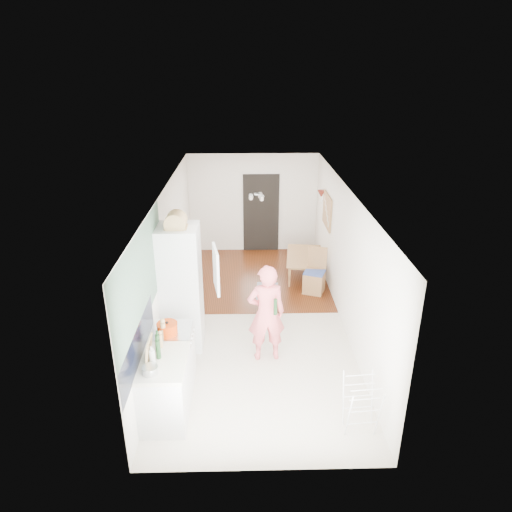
{
  "coord_description": "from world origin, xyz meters",
  "views": [
    {
      "loc": [
        -0.2,
        -7.52,
        4.5
      ],
      "look_at": [
        -0.01,
        0.2,
        1.22
      ],
      "focal_mm": 32.0,
      "sensor_mm": 36.0,
      "label": 1
    }
  ],
  "objects_px": {
    "dining_table": "(305,267)",
    "drying_rack": "(361,406)",
    "person": "(266,305)",
    "stool": "(268,304)",
    "dining_chair": "(315,271)"
  },
  "relations": [
    {
      "from": "stool",
      "to": "drying_rack",
      "type": "height_order",
      "value": "drying_rack"
    },
    {
      "from": "dining_table",
      "to": "drying_rack",
      "type": "bearing_deg",
      "value": -172.14
    },
    {
      "from": "dining_chair",
      "to": "drying_rack",
      "type": "height_order",
      "value": "dining_chair"
    },
    {
      "from": "dining_chair",
      "to": "drying_rack",
      "type": "relative_size",
      "value": 1.23
    },
    {
      "from": "person",
      "to": "stool",
      "type": "xyz_separation_m",
      "value": [
        0.1,
        1.44,
        -0.79
      ]
    },
    {
      "from": "stool",
      "to": "drying_rack",
      "type": "xyz_separation_m",
      "value": [
        1.06,
        -3.09,
        0.2
      ]
    },
    {
      "from": "person",
      "to": "stool",
      "type": "relative_size",
      "value": 5.03
    },
    {
      "from": "drying_rack",
      "to": "dining_chair",
      "type": "bearing_deg",
      "value": 85.8
    },
    {
      "from": "person",
      "to": "dining_table",
      "type": "distance_m",
      "value": 3.39
    },
    {
      "from": "person",
      "to": "dining_table",
      "type": "height_order",
      "value": "person"
    },
    {
      "from": "person",
      "to": "stool",
      "type": "bearing_deg",
      "value": -99.83
    },
    {
      "from": "person",
      "to": "dining_chair",
      "type": "relative_size",
      "value": 2.02
    },
    {
      "from": "dining_chair",
      "to": "drying_rack",
      "type": "distance_m",
      "value": 3.95
    },
    {
      "from": "stool",
      "to": "dining_table",
      "type": "bearing_deg",
      "value": 61.24
    },
    {
      "from": "person",
      "to": "drying_rack",
      "type": "relative_size",
      "value": 2.48
    }
  ]
}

